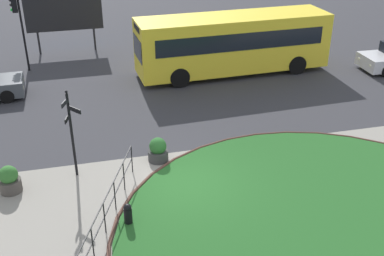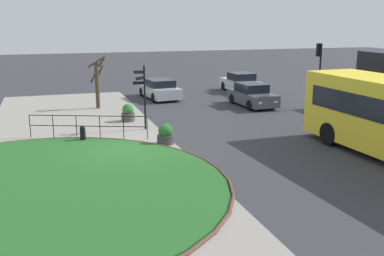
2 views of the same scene
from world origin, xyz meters
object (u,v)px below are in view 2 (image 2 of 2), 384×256
object	(u,v)px
signpost_directional	(143,93)
car_near_lane	(252,95)
bollard_foreground	(83,133)
traffic_light_near	(319,61)
car_oncoming	(241,83)
car_trailing	(159,89)
planter_near_signpost	(165,135)
street_tree_bare	(97,82)
planter_kerbside	(128,113)
billboard_left	(382,73)

from	to	relation	value
signpost_directional	car_near_lane	xyz separation A→B (m)	(-4.21, 7.89, -1.18)
bollard_foreground	traffic_light_near	bearing A→B (deg)	104.41
car_oncoming	traffic_light_near	bearing A→B (deg)	-167.66
bollard_foreground	car_trailing	size ratio (longest dim) A/B	0.17
bollard_foreground	planter_near_signpost	bearing A→B (deg)	65.96
bollard_foreground	street_tree_bare	world-z (taller)	street_tree_bare
planter_near_signpost	car_oncoming	bearing A→B (deg)	144.09
signpost_directional	planter_kerbside	bearing A→B (deg)	-168.81
traffic_light_near	street_tree_bare	bearing A→B (deg)	70.13
car_near_lane	bollard_foreground	bearing A→B (deg)	-65.52
billboard_left	planter_kerbside	bearing A→B (deg)	-98.75
car_oncoming	billboard_left	xyz separation A→B (m)	(9.77, 4.60, 1.67)
signpost_directional	bollard_foreground	distance (m)	3.70
signpost_directional	billboard_left	world-z (taller)	billboard_left
car_near_lane	planter_near_signpost	bearing A→B (deg)	-49.18
car_trailing	planter_near_signpost	distance (m)	12.03
car_near_lane	car_trailing	xyz separation A→B (m)	(-4.61, -4.93, -0.03)
car_near_lane	car_trailing	bearing A→B (deg)	-135.59
traffic_light_near	car_near_lane	bearing A→B (deg)	59.43
car_oncoming	billboard_left	size ratio (longest dim) A/B	0.89
signpost_directional	street_tree_bare	world-z (taller)	signpost_directional
signpost_directional	traffic_light_near	distance (m)	11.67
car_oncoming	planter_kerbside	bearing A→B (deg)	126.29
bollard_foreground	street_tree_bare	distance (m)	8.06
car_trailing	planter_near_signpost	xyz separation A→B (m)	(11.74, -2.62, -0.23)
traffic_light_near	planter_near_signpost	world-z (taller)	traffic_light_near
car_trailing	planter_kerbside	world-z (taller)	car_trailing
planter_near_signpost	planter_kerbside	size ratio (longest dim) A/B	0.97
car_oncoming	planter_near_signpost	world-z (taller)	car_oncoming
bollard_foreground	planter_near_signpost	distance (m)	3.76
traffic_light_near	planter_kerbside	world-z (taller)	traffic_light_near
car_trailing	car_oncoming	size ratio (longest dim) A/B	1.14
signpost_directional	street_tree_bare	xyz separation A→B (m)	(-6.41, -1.52, -0.19)
bollard_foreground	billboard_left	size ratio (longest dim) A/B	0.17
bollard_foreground	billboard_left	distance (m)	17.44
car_trailing	signpost_directional	bearing A→B (deg)	156.02
car_oncoming	car_trailing	bearing A→B (deg)	97.47
planter_kerbside	street_tree_bare	distance (m)	4.57
signpost_directional	planter_near_signpost	xyz separation A→B (m)	(2.93, 0.34, -1.43)
bollard_foreground	car_near_lane	xyz separation A→B (m)	(-5.61, 10.98, 0.29)
billboard_left	planter_near_signpost	world-z (taller)	billboard_left
planter_near_signpost	bollard_foreground	bearing A→B (deg)	-114.04
car_near_lane	billboard_left	xyz separation A→B (m)	(4.15, 6.29, 1.67)
car_oncoming	street_tree_bare	xyz separation A→B (m)	(3.42, -11.10, 0.99)
car_oncoming	car_near_lane	bearing A→B (deg)	162.03
bollard_foreground	traffic_light_near	size ratio (longest dim) A/B	0.19
car_oncoming	traffic_light_near	world-z (taller)	traffic_light_near
planter_near_signpost	planter_kerbside	world-z (taller)	planter_kerbside
billboard_left	street_tree_bare	size ratio (longest dim) A/B	1.39
car_trailing	car_oncoming	distance (m)	6.70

